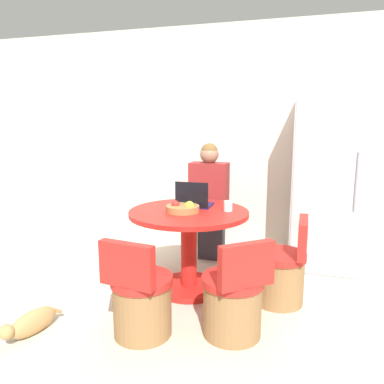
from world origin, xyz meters
The scene contains 12 objects.
ground_plane centered at (0.00, 0.00, 0.00)m, with size 12.00×12.00×0.00m, color beige.
wall_back centered at (0.00, 1.50, 1.30)m, with size 7.00×0.06×2.60m.
refrigerator centered at (1.16, 1.14, 0.90)m, with size 0.71×0.64×1.79m.
dining_table centered at (-0.05, 0.26, 0.50)m, with size 1.06×1.06×0.75m.
chair_near_camera centered at (-0.16, -0.55, 0.26)m, with size 0.45×0.46×0.74m.
chair_right_side centered at (0.77, 0.26, 0.26)m, with size 0.44×0.44×0.74m.
chair_near_right_corner centered at (0.48, -0.36, 0.26)m, with size 0.51×0.51×0.74m.
person_seated centered at (-0.04, 1.02, 0.71)m, with size 0.40×0.37×1.31m.
laptop centered at (-0.05, 0.43, 0.80)m, with size 0.31×0.25×0.24m.
fruit_bowl centered at (-0.09, 0.21, 0.78)m, with size 0.29×0.29×0.10m.
coffee_cup centered at (0.29, 0.35, 0.79)m, with size 0.08×0.08×0.09m.
cat centered at (-0.92, -0.78, 0.09)m, with size 0.21×0.50×0.18m.
Camera 1 is at (0.90, -2.82, 1.52)m, focal length 35.00 mm.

